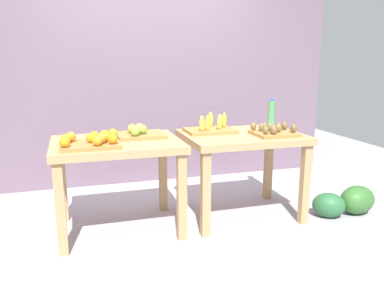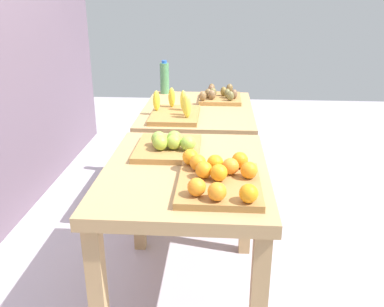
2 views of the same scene
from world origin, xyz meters
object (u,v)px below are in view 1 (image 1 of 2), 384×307
(display_table_right, at_px, (242,146))
(watermelon_pile, at_px, (346,202))
(display_table_left, at_px, (117,155))
(banana_crate, at_px, (211,128))
(orange_bin, at_px, (92,141))
(apple_bin, at_px, (139,133))
(water_bottle, at_px, (272,113))
(kiwi_bin, at_px, (274,131))

(display_table_right, relative_size, watermelon_pile, 1.50)
(display_table_left, relative_size, banana_crate, 2.36)
(orange_bin, bearing_deg, display_table_left, 39.12)
(apple_bin, xyz_separation_m, water_bottle, (1.36, 0.20, 0.09))
(display_table_left, bearing_deg, banana_crate, 9.11)
(water_bottle, bearing_deg, display_table_right, -145.97)
(apple_bin, bearing_deg, water_bottle, 8.31)
(orange_bin, bearing_deg, banana_crate, 15.78)
(apple_bin, xyz_separation_m, watermelon_pile, (1.87, -0.39, -0.69))
(display_table_right, bearing_deg, water_bottle, 34.03)
(orange_bin, bearing_deg, kiwi_bin, 0.22)
(display_table_left, distance_m, water_bottle, 1.62)
(apple_bin, distance_m, kiwi_bin, 1.17)
(orange_bin, height_order, apple_bin, apple_bin)
(display_table_right, height_order, water_bottle, water_bottle)
(display_table_right, height_order, banana_crate, banana_crate)
(display_table_right, bearing_deg, banana_crate, 150.93)
(orange_bin, distance_m, watermelon_pile, 2.38)
(apple_bin, height_order, watermelon_pile, apple_bin)
(water_bottle, bearing_deg, apple_bin, -171.69)
(display_table_right, xyz_separation_m, banana_crate, (-0.25, 0.14, 0.15))
(kiwi_bin, height_order, water_bottle, water_bottle)
(apple_bin, height_order, banana_crate, banana_crate)
(display_table_left, xyz_separation_m, watermelon_pile, (2.08, -0.29, -0.54))
(display_table_right, xyz_separation_m, water_bottle, (0.45, 0.30, 0.24))
(orange_bin, height_order, kiwi_bin, orange_bin)
(water_bottle, relative_size, watermelon_pile, 0.39)
(display_table_right, bearing_deg, display_table_left, 180.00)
(display_table_left, height_order, banana_crate, banana_crate)
(apple_bin, bearing_deg, kiwi_bin, -12.87)
(orange_bin, distance_m, water_bottle, 1.83)
(apple_bin, height_order, water_bottle, water_bottle)
(apple_bin, xyz_separation_m, kiwi_bin, (1.14, -0.26, -0.00))
(apple_bin, bearing_deg, display_table_right, -6.50)
(display_table_left, height_order, apple_bin, apple_bin)
(orange_bin, xyz_separation_m, banana_crate, (1.07, 0.30, -0.00))
(display_table_right, relative_size, kiwi_bin, 2.89)
(display_table_left, bearing_deg, kiwi_bin, -6.64)
(banana_crate, bearing_deg, water_bottle, 13.15)
(display_table_left, relative_size, kiwi_bin, 2.89)
(orange_bin, relative_size, watermelon_pile, 0.67)
(display_table_left, distance_m, display_table_right, 1.12)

